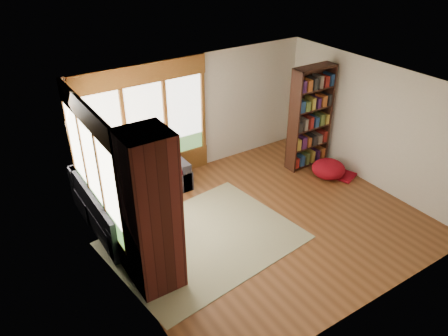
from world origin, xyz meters
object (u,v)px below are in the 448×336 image
sectional_sofa (132,196)px  bookshelf (310,118)px  area_rug (204,240)px  pouf (328,168)px  dog_tan (139,174)px  brick_chimney (151,214)px  dog_brindle (145,192)px

sectional_sofa → bookshelf: 4.21m
sectional_sofa → area_rug: (0.67, -1.59, -0.30)m
sectional_sofa → pouf: bearing=-12.7°
area_rug → dog_tan: 1.79m
brick_chimney → pouf: 4.77m
sectional_sofa → dog_tan: bearing=-17.0°
area_rug → bookshelf: 3.77m
bookshelf → sectional_sofa: bearing=173.0°
sectional_sofa → bookshelf: bookshelf is taller
dog_tan → dog_brindle: 0.59m
dog_tan → dog_brindle: bearing=-120.7°
dog_brindle → bookshelf: bearing=-121.1°
brick_chimney → pouf: size_ratio=3.56×
pouf → dog_tan: (-3.95, 1.13, 0.59)m
area_rug → pouf: (3.44, 0.40, 0.20)m
bookshelf → pouf: size_ratio=3.20×
bookshelf → brick_chimney: bearing=-161.2°
brick_chimney → area_rug: brick_chimney is taller
area_rug → dog_tan: size_ratio=3.11×
area_rug → pouf: bearing=6.6°
pouf → dog_tan: bearing=164.0°
brick_chimney → bookshelf: bearing=18.8°
area_rug → bookshelf: size_ratio=1.37×
area_rug → pouf: pouf is taller
sectional_sofa → area_rug: 1.76m
area_rug → dog_tan: (-0.50, 1.53, 0.79)m
sectional_sofa → pouf: (4.12, -1.20, -0.09)m
pouf → sectional_sofa: bearing=163.8°
area_rug → brick_chimney: bearing=-157.9°
bookshelf → dog_brindle: bookshelf is taller
brick_chimney → pouf: bearing=10.6°
pouf → area_rug: bearing=-173.4°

